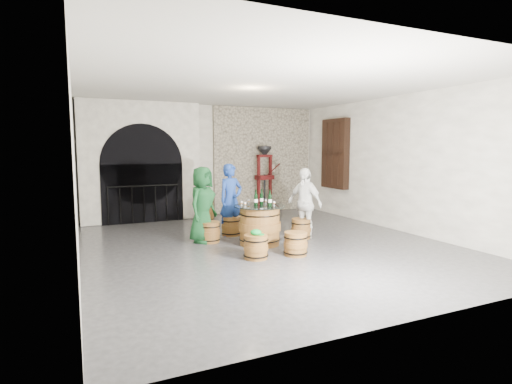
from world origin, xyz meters
name	(u,v)px	position (x,y,z in m)	size (l,w,h in m)	color
ground	(265,244)	(0.00, 0.00, 0.00)	(8.00, 8.00, 0.00)	#323235
wall_back	(206,161)	(0.00, 4.00, 1.60)	(8.00, 8.00, 0.00)	white
wall_front	(422,181)	(0.00, -4.00, 1.60)	(8.00, 8.00, 0.00)	white
wall_left	(75,170)	(-3.50, 0.00, 1.60)	(8.00, 8.00, 0.00)	white
wall_right	(399,164)	(3.50, 0.00, 1.60)	(8.00, 8.00, 0.00)	white
ceiling	(266,85)	(0.00, 0.00, 3.20)	(8.00, 8.00, 0.00)	beige
stone_facing_panel	(263,160)	(1.80, 3.94, 1.60)	(3.20, 0.12, 3.18)	#ADA28A
arched_opening	(141,162)	(-1.90, 3.74, 1.58)	(3.10, 0.60, 3.19)	white
shuttered_window	(335,154)	(3.38, 2.40, 1.80)	(0.23, 1.10, 2.00)	black
barrel_table	(260,225)	(-0.12, 0.03, 0.40)	(1.05, 1.05, 0.81)	brown
barrel_stool_left	(210,232)	(-0.99, 0.64, 0.21)	(0.45, 0.45, 0.43)	brown
barrel_stool_far	(231,226)	(-0.35, 1.07, 0.21)	(0.45, 0.45, 0.43)	brown
barrel_stool_right	(301,229)	(0.94, 0.16, 0.21)	(0.45, 0.45, 0.43)	brown
barrel_stool_near_right	(296,244)	(0.13, -1.00, 0.21)	(0.45, 0.45, 0.43)	brown
barrel_stool_near_left	(256,247)	(-0.62, -0.91, 0.21)	(0.45, 0.45, 0.43)	brown
green_cap	(256,232)	(-0.62, -0.91, 0.48)	(0.24, 0.20, 0.11)	#0C882B
person_green	(202,205)	(-1.11, 0.73, 0.79)	(0.78, 0.50, 1.59)	#113F1D
person_blue	(231,200)	(-0.35, 1.07, 0.81)	(0.59, 0.39, 1.62)	navy
person_white	(304,203)	(1.02, 0.17, 0.77)	(0.90, 0.38, 1.54)	white
wine_bottle_left	(256,199)	(-0.19, 0.06, 0.94)	(0.08, 0.08, 0.32)	black
wine_bottle_center	(270,199)	(0.05, -0.10, 0.94)	(0.08, 0.08, 0.32)	black
wine_bottle_right	(262,198)	(-0.02, 0.15, 0.94)	(0.08, 0.08, 0.32)	black
tasting_glass_a	(245,205)	(-0.47, -0.06, 0.85)	(0.05, 0.05, 0.10)	#AB5C21
tasting_glass_b	(270,202)	(0.15, 0.11, 0.85)	(0.05, 0.05, 0.10)	#AB5C21
tasting_glass_c	(249,202)	(-0.24, 0.33, 0.85)	(0.05, 0.05, 0.10)	#AB5C21
tasting_glass_d	(266,202)	(0.09, 0.17, 0.85)	(0.05, 0.05, 0.10)	#AB5C21
tasting_glass_e	(274,204)	(0.12, -0.15, 0.85)	(0.05, 0.05, 0.10)	#AB5C21
tasting_glass_f	(242,203)	(-0.47, 0.14, 0.85)	(0.05, 0.05, 0.10)	#AB5C21
side_barrel	(205,210)	(-0.43, 2.81, 0.34)	(0.52, 0.52, 0.69)	brown
corking_press	(265,174)	(1.68, 3.57, 1.18)	(0.86, 0.53, 2.02)	#470D0B
control_box	(271,168)	(2.05, 3.86, 1.35)	(0.18, 0.10, 0.22)	silver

